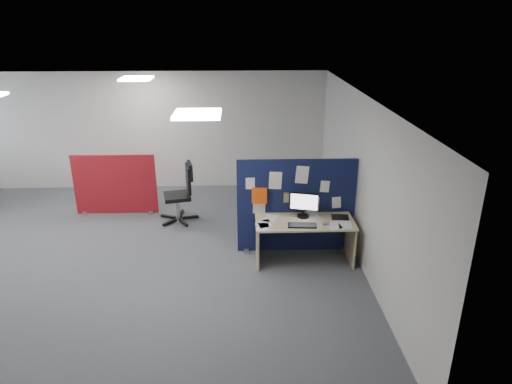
{
  "coord_description": "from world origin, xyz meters",
  "views": [
    {
      "loc": [
        2.54,
        -6.83,
        3.87
      ],
      "look_at": [
        2.81,
        0.49,
        1.0
      ],
      "focal_mm": 32.0,
      "sensor_mm": 36.0,
      "label": 1
    }
  ],
  "objects_px": {
    "main_desk": "(304,230)",
    "red_divider": "(115,185)",
    "monitor_main": "(304,204)",
    "office_chair": "(183,189)",
    "navy_divider": "(295,206)"
  },
  "relations": [
    {
      "from": "monitor_main",
      "to": "red_divider",
      "type": "height_order",
      "value": "red_divider"
    },
    {
      "from": "main_desk",
      "to": "red_divider",
      "type": "relative_size",
      "value": 0.96
    },
    {
      "from": "navy_divider",
      "to": "red_divider",
      "type": "distance_m",
      "value": 3.88
    },
    {
      "from": "navy_divider",
      "to": "main_desk",
      "type": "distance_m",
      "value": 0.47
    },
    {
      "from": "monitor_main",
      "to": "office_chair",
      "type": "relative_size",
      "value": 0.41
    },
    {
      "from": "office_chair",
      "to": "monitor_main",
      "type": "bearing_deg",
      "value": -48.01
    },
    {
      "from": "main_desk",
      "to": "monitor_main",
      "type": "height_order",
      "value": "monitor_main"
    },
    {
      "from": "navy_divider",
      "to": "office_chair",
      "type": "height_order",
      "value": "navy_divider"
    },
    {
      "from": "office_chair",
      "to": "main_desk",
      "type": "bearing_deg",
      "value": -50.09
    },
    {
      "from": "main_desk",
      "to": "monitor_main",
      "type": "xyz_separation_m",
      "value": [
        -0.01,
        0.13,
        0.41
      ]
    },
    {
      "from": "navy_divider",
      "to": "monitor_main",
      "type": "distance_m",
      "value": 0.29
    },
    {
      "from": "navy_divider",
      "to": "red_divider",
      "type": "height_order",
      "value": "navy_divider"
    },
    {
      "from": "main_desk",
      "to": "monitor_main",
      "type": "distance_m",
      "value": 0.43
    },
    {
      "from": "main_desk",
      "to": "office_chair",
      "type": "distance_m",
      "value": 2.74
    },
    {
      "from": "navy_divider",
      "to": "office_chair",
      "type": "xyz_separation_m",
      "value": [
        -2.05,
        1.31,
        -0.16
      ]
    }
  ]
}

